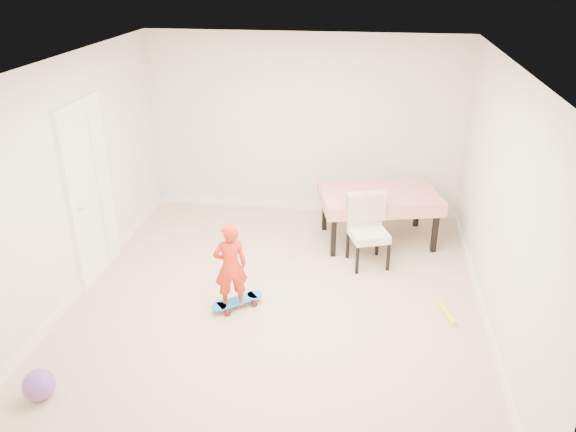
# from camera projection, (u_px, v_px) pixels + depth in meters

# --- Properties ---
(ground) EXTENTS (5.00, 5.00, 0.00)m
(ground) POSITION_uv_depth(u_px,v_px,m) (277.00, 299.00, 6.32)
(ground) COLOR #C9AC8B
(ground) RESTS_ON ground
(ceiling) EXTENTS (4.50, 5.00, 0.04)m
(ceiling) POSITION_uv_depth(u_px,v_px,m) (274.00, 66.00, 5.23)
(ceiling) COLOR silver
(ceiling) RESTS_ON wall_back
(wall_back) EXTENTS (4.50, 0.04, 2.60)m
(wall_back) POSITION_uv_depth(u_px,v_px,m) (304.00, 127.00, 8.00)
(wall_back) COLOR beige
(wall_back) RESTS_ON ground
(wall_front) EXTENTS (4.50, 0.04, 2.60)m
(wall_front) POSITION_uv_depth(u_px,v_px,m) (212.00, 342.00, 3.55)
(wall_front) COLOR beige
(wall_front) RESTS_ON ground
(wall_left) EXTENTS (0.04, 5.00, 2.60)m
(wall_left) POSITION_uv_depth(u_px,v_px,m) (72.00, 181.00, 6.06)
(wall_left) COLOR beige
(wall_left) RESTS_ON ground
(wall_right) EXTENTS (0.04, 5.00, 2.60)m
(wall_right) POSITION_uv_depth(u_px,v_px,m) (500.00, 205.00, 5.48)
(wall_right) COLOR beige
(wall_right) RESTS_ON ground
(door) EXTENTS (0.11, 0.94, 2.11)m
(door) POSITION_uv_depth(u_px,v_px,m) (90.00, 194.00, 6.45)
(door) COLOR white
(door) RESTS_ON ground
(baseboard_back) EXTENTS (4.50, 0.02, 0.12)m
(baseboard_back) POSITION_uv_depth(u_px,v_px,m) (303.00, 206.00, 8.53)
(baseboard_back) COLOR white
(baseboard_back) RESTS_ON ground
(baseboard_left) EXTENTS (0.02, 5.00, 0.12)m
(baseboard_left) POSITION_uv_depth(u_px,v_px,m) (89.00, 280.00, 6.59)
(baseboard_left) COLOR white
(baseboard_left) RESTS_ON ground
(baseboard_right) EXTENTS (0.02, 5.00, 0.12)m
(baseboard_right) POSITION_uv_depth(u_px,v_px,m) (483.00, 311.00, 6.01)
(baseboard_right) COLOR white
(baseboard_right) RESTS_ON ground
(dining_table) EXTENTS (1.69, 1.27, 0.71)m
(dining_table) POSITION_uv_depth(u_px,v_px,m) (378.00, 216.00, 7.49)
(dining_table) COLOR red
(dining_table) RESTS_ON ground
(dining_chair) EXTENTS (0.65, 0.70, 0.89)m
(dining_chair) POSITION_uv_depth(u_px,v_px,m) (369.00, 232.00, 6.86)
(dining_chair) COLOR silver
(dining_chair) RESTS_ON ground
(skateboard) EXTENTS (0.60, 0.56, 0.09)m
(skateboard) POSITION_uv_depth(u_px,v_px,m) (237.00, 303.00, 6.16)
(skateboard) COLOR blue
(skateboard) RESTS_ON ground
(child) EXTENTS (0.43, 0.36, 1.00)m
(child) POSITION_uv_depth(u_px,v_px,m) (231.00, 269.00, 5.95)
(child) COLOR red
(child) RESTS_ON ground
(balloon) EXTENTS (0.28, 0.28, 0.28)m
(balloon) POSITION_uv_depth(u_px,v_px,m) (39.00, 385.00, 4.86)
(balloon) COLOR purple
(balloon) RESTS_ON ground
(foam_toy) EXTENTS (0.16, 0.40, 0.06)m
(foam_toy) POSITION_uv_depth(u_px,v_px,m) (447.00, 313.00, 6.03)
(foam_toy) COLOR #FFF51A
(foam_toy) RESTS_ON ground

